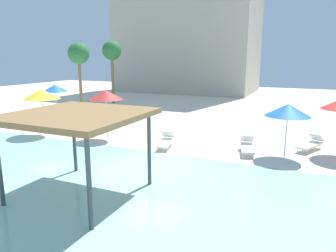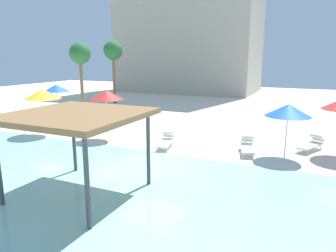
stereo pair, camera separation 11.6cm
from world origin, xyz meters
The scene contains 14 objects.
ground_plane centered at (0.00, 0.00, 0.00)m, with size 80.00×80.00×0.00m, color beige.
lagoon_water centered at (0.00, -5.25, 0.02)m, with size 44.00×13.50×0.04m, color #99D1C6.
shade_pavilion centered at (-0.82, -3.87, 2.68)m, with size 4.12×4.12×2.86m.
beach_umbrella_blue_0 centered at (-12.07, 6.88, 2.28)m, with size 1.98×1.98×2.56m.
beach_umbrella_blue_1 centered at (5.15, 3.36, 2.25)m, with size 2.06×2.06×2.54m.
beach_umbrella_red_4 centered at (-4.48, 2.88, 2.54)m, with size 1.91×1.91×2.81m.
beach_umbrella_yellow_5 centered at (-8.48, 2.05, 2.48)m, with size 2.13×2.13×2.78m.
lounge_chair_0 centered at (-0.66, 2.64, 0.33)m, with size 1.01×1.98×0.74m.
lounge_chair_1 centered at (3.41, 3.44, 0.33)m, with size 1.00×1.98×0.74m.
lounge_chair_2 centered at (-10.59, 5.56, 0.33)m, with size 1.39×1.96×0.74m.
lounge_chair_3 centered at (6.28, 5.21, 0.33)m, with size 1.33×1.98×0.74m.
palm_tree_0 centered at (-13.10, 11.13, 4.84)m, with size 1.90×1.90×5.93m.
palm_tree_1 centered at (-12.32, 15.17, 5.15)m, with size 1.90×1.90×6.25m.
hotel_block_0 centered at (-9.89, 30.11, 10.89)m, with size 18.19×10.68×21.78m, color #B2A893.
Camera 2 is at (6.08, -11.76, 4.60)m, focal length 33.66 mm.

